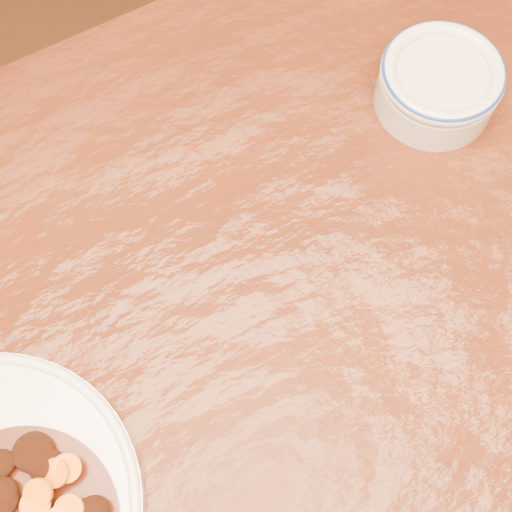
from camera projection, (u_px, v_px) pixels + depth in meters
ground at (257, 485)px, 1.31m from camera, size 4.00×4.00×0.00m
dining_table at (258, 420)px, 0.70m from camera, size 1.50×0.91×0.75m
dip_bowl at (439, 83)px, 0.72m from camera, size 0.12×0.12×0.06m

